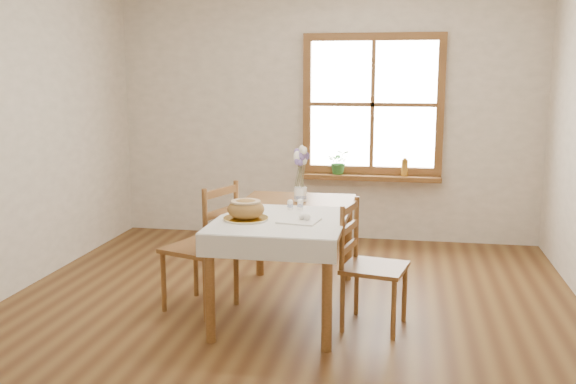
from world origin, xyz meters
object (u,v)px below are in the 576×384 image
dining_table (288,223)px  flower_vase (300,195)px  chair_right (375,266)px  bread_plate (246,219)px  chair_left (200,246)px

dining_table → flower_vase: (0.03, 0.38, 0.14)m
chair_right → bread_plate: size_ratio=2.93×
chair_left → chair_right: chair_left is taller
dining_table → chair_left: (-0.65, -0.14, -0.18)m
chair_left → dining_table: bearing=121.6°
dining_table → bread_plate: size_ratio=5.23×
flower_vase → chair_left: bearing=-142.8°
chair_left → chair_right: size_ratio=1.09×
dining_table → chair_right: size_ratio=1.79×
dining_table → bread_plate: 0.44m
dining_table → chair_left: size_ratio=1.64×
chair_left → flower_vase: (0.69, 0.52, 0.32)m
chair_left → chair_right: bearing=103.5°
bread_plate → flower_vase: 0.79m
dining_table → flower_vase: bearing=85.2°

